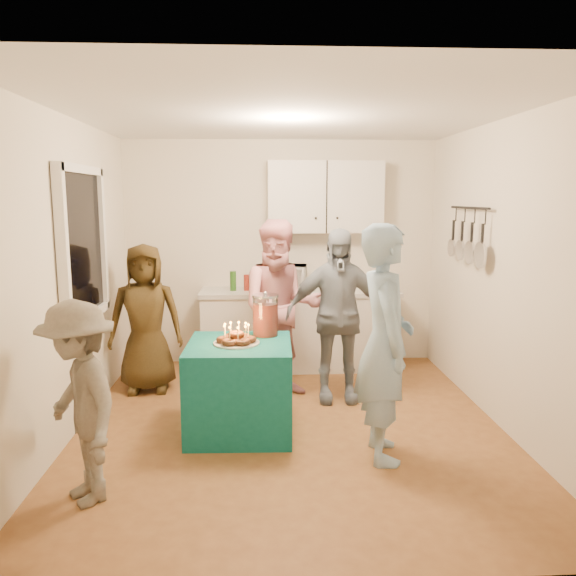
{
  "coord_description": "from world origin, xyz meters",
  "views": [
    {
      "loc": [
        -0.25,
        -4.57,
        1.95
      ],
      "look_at": [
        0.0,
        0.35,
        1.15
      ],
      "focal_mm": 35.0,
      "sensor_mm": 36.0,
      "label": 1
    }
  ],
  "objects_px": {
    "microwave": "(284,278)",
    "woman_back_right": "(337,316)",
    "party_table": "(240,387)",
    "woman_back_center": "(281,309)",
    "punch_jar": "(265,316)",
    "man_birthday": "(385,343)",
    "child_near_left": "(80,403)",
    "woman_back_left": "(146,318)",
    "counter": "(299,331)"
  },
  "relations": [
    {
      "from": "microwave",
      "to": "woman_back_right",
      "type": "bearing_deg",
      "value": -59.69
    },
    {
      "from": "party_table",
      "to": "woman_back_center",
      "type": "bearing_deg",
      "value": 66.56
    },
    {
      "from": "woman_back_center",
      "to": "party_table",
      "type": "bearing_deg",
      "value": -117.38
    },
    {
      "from": "punch_jar",
      "to": "woman_back_right",
      "type": "xyz_separation_m",
      "value": [
        0.68,
        0.45,
        -0.1
      ]
    },
    {
      "from": "man_birthday",
      "to": "child_near_left",
      "type": "bearing_deg",
      "value": 105.45
    },
    {
      "from": "woman_back_left",
      "to": "child_near_left",
      "type": "distance_m",
      "value": 2.12
    },
    {
      "from": "punch_jar",
      "to": "microwave",
      "type": "bearing_deg",
      "value": 81.54
    },
    {
      "from": "woman_back_left",
      "to": "woman_back_center",
      "type": "bearing_deg",
      "value": -13.47
    },
    {
      "from": "microwave",
      "to": "man_birthday",
      "type": "height_order",
      "value": "man_birthday"
    },
    {
      "from": "counter",
      "to": "party_table",
      "type": "bearing_deg",
      "value": -109.44
    },
    {
      "from": "child_near_left",
      "to": "woman_back_center",
      "type": "bearing_deg",
      "value": 109.98
    },
    {
      "from": "microwave",
      "to": "punch_jar",
      "type": "height_order",
      "value": "microwave"
    },
    {
      "from": "punch_jar",
      "to": "woman_back_left",
      "type": "xyz_separation_m",
      "value": [
        -1.2,
        0.81,
        -0.18
      ]
    },
    {
      "from": "punch_jar",
      "to": "party_table",
      "type": "bearing_deg",
      "value": -130.38
    },
    {
      "from": "woman_back_center",
      "to": "child_near_left",
      "type": "bearing_deg",
      "value": -129.12
    },
    {
      "from": "counter",
      "to": "child_near_left",
      "type": "height_order",
      "value": "child_near_left"
    },
    {
      "from": "punch_jar",
      "to": "woman_back_left",
      "type": "bearing_deg",
      "value": 145.79
    },
    {
      "from": "counter",
      "to": "man_birthday",
      "type": "xyz_separation_m",
      "value": [
        0.47,
        -2.28,
        0.45
      ]
    },
    {
      "from": "woman_back_center",
      "to": "microwave",
      "type": "bearing_deg",
      "value": 81.94
    },
    {
      "from": "man_birthday",
      "to": "punch_jar",
      "type": "bearing_deg",
      "value": 49.5
    },
    {
      "from": "man_birthday",
      "to": "woman_back_center",
      "type": "height_order",
      "value": "man_birthday"
    },
    {
      "from": "microwave",
      "to": "party_table",
      "type": "height_order",
      "value": "microwave"
    },
    {
      "from": "microwave",
      "to": "punch_jar",
      "type": "distance_m",
      "value": 1.53
    },
    {
      "from": "man_birthday",
      "to": "child_near_left",
      "type": "distance_m",
      "value": 2.15
    },
    {
      "from": "woman_back_left",
      "to": "woman_back_center",
      "type": "height_order",
      "value": "woman_back_center"
    },
    {
      "from": "counter",
      "to": "party_table",
      "type": "distance_m",
      "value": 1.88
    },
    {
      "from": "microwave",
      "to": "woman_back_right",
      "type": "xyz_separation_m",
      "value": [
        0.46,
        -1.06,
        -0.22
      ]
    },
    {
      "from": "counter",
      "to": "punch_jar",
      "type": "height_order",
      "value": "punch_jar"
    },
    {
      "from": "party_table",
      "to": "man_birthday",
      "type": "height_order",
      "value": "man_birthday"
    },
    {
      "from": "woman_back_left",
      "to": "woman_back_right",
      "type": "bearing_deg",
      "value": -16.36
    },
    {
      "from": "child_near_left",
      "to": "punch_jar",
      "type": "bearing_deg",
      "value": 102.67
    },
    {
      "from": "punch_jar",
      "to": "woman_back_center",
      "type": "distance_m",
      "value": 0.64
    },
    {
      "from": "counter",
      "to": "child_near_left",
      "type": "relative_size",
      "value": 1.67
    },
    {
      "from": "party_table",
      "to": "man_birthday",
      "type": "relative_size",
      "value": 0.48
    },
    {
      "from": "counter",
      "to": "woman_back_right",
      "type": "xyz_separation_m",
      "value": [
        0.28,
        -1.06,
        0.4
      ]
    },
    {
      "from": "woman_back_left",
      "to": "child_near_left",
      "type": "xyz_separation_m",
      "value": [
        0.0,
        -2.12,
        -0.09
      ]
    },
    {
      "from": "punch_jar",
      "to": "man_birthday",
      "type": "xyz_separation_m",
      "value": [
        0.87,
        -0.77,
        -0.05
      ]
    },
    {
      "from": "counter",
      "to": "woman_back_right",
      "type": "height_order",
      "value": "woman_back_right"
    },
    {
      "from": "party_table",
      "to": "man_birthday",
      "type": "bearing_deg",
      "value": -25.25
    },
    {
      "from": "party_table",
      "to": "woman_back_right",
      "type": "distance_m",
      "value": 1.23
    },
    {
      "from": "party_table",
      "to": "child_near_left",
      "type": "bearing_deg",
      "value": -132.99
    },
    {
      "from": "party_table",
      "to": "child_near_left",
      "type": "distance_m",
      "value": 1.46
    },
    {
      "from": "punch_jar",
      "to": "woman_back_left",
      "type": "height_order",
      "value": "woman_back_left"
    },
    {
      "from": "punch_jar",
      "to": "man_birthday",
      "type": "relative_size",
      "value": 0.19
    },
    {
      "from": "punch_jar",
      "to": "woman_back_center",
      "type": "relative_size",
      "value": 0.2
    },
    {
      "from": "man_birthday",
      "to": "woman_back_left",
      "type": "relative_size",
      "value": 1.18
    },
    {
      "from": "woman_back_center",
      "to": "woman_back_right",
      "type": "relative_size",
      "value": 1.05
    },
    {
      "from": "microwave",
      "to": "party_table",
      "type": "bearing_deg",
      "value": -97.11
    },
    {
      "from": "woman_back_right",
      "to": "child_near_left",
      "type": "bearing_deg",
      "value": -136.19
    },
    {
      "from": "child_near_left",
      "to": "party_table",
      "type": "bearing_deg",
      "value": 102.17
    }
  ]
}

